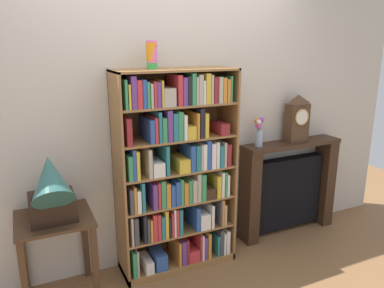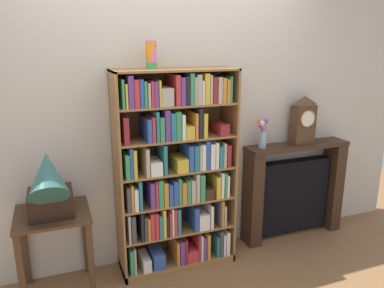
{
  "view_description": "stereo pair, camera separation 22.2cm",
  "coord_description": "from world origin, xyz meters",
  "px_view_note": "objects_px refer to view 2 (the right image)",
  "views": [
    {
      "loc": [
        -1.13,
        -2.63,
        1.9
      ],
      "look_at": [
        0.15,
        0.1,
        1.08
      ],
      "focal_mm": 34.94,
      "sensor_mm": 36.0,
      "label": 1
    },
    {
      "loc": [
        -0.93,
        -2.72,
        1.9
      ],
      "look_at": [
        0.15,
        0.1,
        1.08
      ],
      "focal_mm": 34.94,
      "sensor_mm": 36.0,
      "label": 2
    }
  ],
  "objects_px": {
    "bookshelf": "(176,174)",
    "mantel_clock": "(303,120)",
    "side_table_left": "(54,233)",
    "fireplace_mantel": "(293,190)",
    "flower_vase": "(262,133)",
    "cup_stack": "(151,55)",
    "gramophone": "(49,186)"
  },
  "relations": [
    {
      "from": "bookshelf",
      "to": "mantel_clock",
      "type": "xyz_separation_m",
      "value": [
        1.3,
        0.07,
        0.35
      ]
    },
    {
      "from": "side_table_left",
      "to": "fireplace_mantel",
      "type": "distance_m",
      "value": 2.26
    },
    {
      "from": "mantel_clock",
      "to": "flower_vase",
      "type": "bearing_deg",
      "value": 179.66
    },
    {
      "from": "side_table_left",
      "to": "cup_stack",
      "type": "bearing_deg",
      "value": 7.2
    },
    {
      "from": "gramophone",
      "to": "bookshelf",
      "type": "bearing_deg",
      "value": 7.61
    },
    {
      "from": "cup_stack",
      "to": "mantel_clock",
      "type": "relative_size",
      "value": 0.45
    },
    {
      "from": "gramophone",
      "to": "flower_vase",
      "type": "height_order",
      "value": "gramophone"
    },
    {
      "from": "fireplace_mantel",
      "to": "side_table_left",
      "type": "bearing_deg",
      "value": -176.1
    },
    {
      "from": "side_table_left",
      "to": "fireplace_mantel",
      "type": "height_order",
      "value": "fireplace_mantel"
    },
    {
      "from": "mantel_clock",
      "to": "fireplace_mantel",
      "type": "bearing_deg",
      "value": 150.73
    },
    {
      "from": "cup_stack",
      "to": "side_table_left",
      "type": "xyz_separation_m",
      "value": [
        -0.82,
        -0.1,
        -1.3
      ]
    },
    {
      "from": "bookshelf",
      "to": "side_table_left",
      "type": "bearing_deg",
      "value": -176.45
    },
    {
      "from": "cup_stack",
      "to": "bookshelf",
      "type": "bearing_deg",
      "value": -13.39
    },
    {
      "from": "bookshelf",
      "to": "cup_stack",
      "type": "relative_size",
      "value": 8.13
    },
    {
      "from": "gramophone",
      "to": "cup_stack",
      "type": "bearing_deg",
      "value": 12.04
    },
    {
      "from": "fireplace_mantel",
      "to": "flower_vase",
      "type": "bearing_deg",
      "value": -177.31
    },
    {
      "from": "flower_vase",
      "to": "cup_stack",
      "type": "bearing_deg",
      "value": -178.26
    },
    {
      "from": "cup_stack",
      "to": "flower_vase",
      "type": "distance_m",
      "value": 1.26
    },
    {
      "from": "mantel_clock",
      "to": "flower_vase",
      "type": "height_order",
      "value": "mantel_clock"
    },
    {
      "from": "flower_vase",
      "to": "gramophone",
      "type": "bearing_deg",
      "value": -173.67
    },
    {
      "from": "fireplace_mantel",
      "to": "flower_vase",
      "type": "distance_m",
      "value": 0.74
    },
    {
      "from": "mantel_clock",
      "to": "side_table_left",
      "type": "bearing_deg",
      "value": -176.7
    },
    {
      "from": "side_table_left",
      "to": "flower_vase",
      "type": "bearing_deg",
      "value": 4.16
    },
    {
      "from": "bookshelf",
      "to": "gramophone",
      "type": "relative_size",
      "value": 3.05
    },
    {
      "from": "cup_stack",
      "to": "side_table_left",
      "type": "distance_m",
      "value": 1.54
    },
    {
      "from": "side_table_left",
      "to": "bookshelf",
      "type": "bearing_deg",
      "value": 3.55
    },
    {
      "from": "fireplace_mantel",
      "to": "mantel_clock",
      "type": "bearing_deg",
      "value": -29.27
    },
    {
      "from": "side_table_left",
      "to": "flower_vase",
      "type": "relative_size",
      "value": 2.5
    },
    {
      "from": "fireplace_mantel",
      "to": "flower_vase",
      "type": "height_order",
      "value": "flower_vase"
    },
    {
      "from": "cup_stack",
      "to": "flower_vase",
      "type": "height_order",
      "value": "cup_stack"
    },
    {
      "from": "fireplace_mantel",
      "to": "flower_vase",
      "type": "relative_size",
      "value": 3.91
    },
    {
      "from": "fireplace_mantel",
      "to": "mantel_clock",
      "type": "height_order",
      "value": "mantel_clock"
    }
  ]
}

